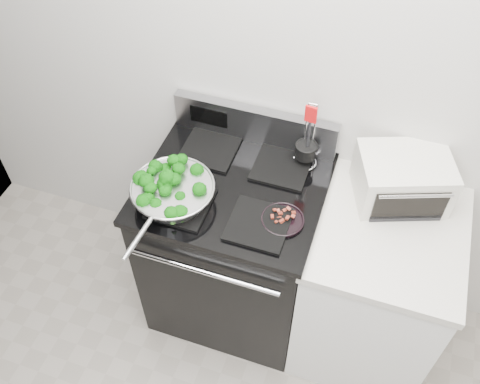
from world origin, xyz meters
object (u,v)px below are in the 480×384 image
at_px(bacon_plate, 283,218).
at_px(toaster_oven, 402,179).
at_px(skillet, 173,192).
at_px(utensil_holder, 306,153).
at_px(gas_range, 234,247).

relative_size(bacon_plate, toaster_oven, 0.40).
relative_size(skillet, utensil_holder, 1.66).
height_order(gas_range, bacon_plate, gas_range).
relative_size(skillet, toaster_oven, 1.27).
xyz_separation_m(bacon_plate, utensil_holder, (0.00, 0.35, 0.04)).
height_order(bacon_plate, utensil_holder, utensil_holder).
bearing_deg(skillet, bacon_plate, 9.48).
xyz_separation_m(gas_range, bacon_plate, (0.25, -0.12, 0.48)).
bearing_deg(gas_range, bacon_plate, -25.32).
distance_m(gas_range, bacon_plate, 0.56).
height_order(gas_range, skillet, gas_range).
height_order(utensil_holder, toaster_oven, utensil_holder).
xyz_separation_m(gas_range, utensil_holder, (0.26, 0.23, 0.52)).
bearing_deg(toaster_oven, utensil_holder, 155.53).
bearing_deg(bacon_plate, gas_range, 154.68).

